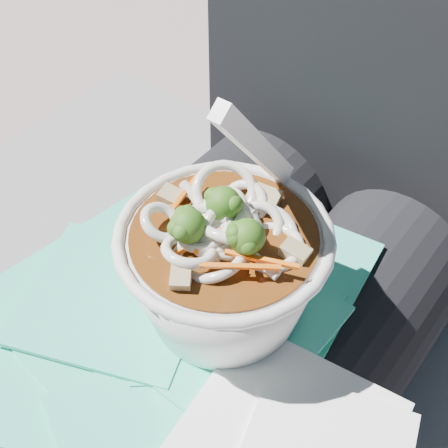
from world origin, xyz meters
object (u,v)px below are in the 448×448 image
Objects in this scene: person_body at (260,285)px; plastic_bag at (178,312)px; udon_bowl at (224,263)px; stone_ledge at (273,408)px; lap at (201,361)px.

person_body reaches higher than plastic_bag.
person_body is at bearing 105.41° from udon_bowl.
udon_bowl is (0.02, -0.09, 0.13)m from person_body.
stone_ledge is at bearing 99.52° from udon_bowl.
person_body is (0.00, -0.06, 0.34)m from stone_ledge.
plastic_bag reaches higher than lap.
lap reaches higher than stone_ledge.
udon_bowl reaches higher than lap.
person_body is 0.13m from plastic_bag.
lap is 0.16m from udon_bowl.
udon_bowl is at bearing -80.48° from stone_ledge.
lap is 0.09m from plastic_bag.
stone_ledge is 0.44m from plastic_bag.
stone_ledge is at bearing 87.72° from plastic_bag.
plastic_bag is (-0.01, -0.11, 0.07)m from person_body.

